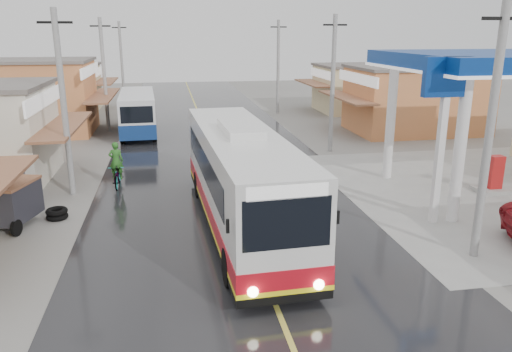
{
  "coord_description": "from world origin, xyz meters",
  "views": [
    {
      "loc": [
        -2.55,
        -13.44,
        7.05
      ],
      "look_at": [
        0.63,
        4.76,
        1.68
      ],
      "focal_mm": 35.0,
      "sensor_mm": 36.0,
      "label": 1
    }
  ],
  "objects_px": {
    "tricycle_near": "(12,201)",
    "tyre_stack": "(57,214)",
    "coach_bus": "(240,179)",
    "tricycle_far": "(7,181)",
    "second_bus": "(138,112)",
    "cyclist": "(117,172)"
  },
  "relations": [
    {
      "from": "tricycle_far",
      "to": "tyre_stack",
      "type": "xyz_separation_m",
      "value": [
        2.39,
        -2.36,
        -0.76
      ]
    },
    {
      "from": "coach_bus",
      "to": "second_bus",
      "type": "xyz_separation_m",
      "value": [
        -4.64,
        18.8,
        -0.32
      ]
    },
    {
      "from": "coach_bus",
      "to": "tricycle_near",
      "type": "bearing_deg",
      "value": 166.96
    },
    {
      "from": "cyclist",
      "to": "tricycle_far",
      "type": "relative_size",
      "value": 0.97
    },
    {
      "from": "coach_bus",
      "to": "tyre_stack",
      "type": "relative_size",
      "value": 15.03
    },
    {
      "from": "coach_bus",
      "to": "tyre_stack",
      "type": "bearing_deg",
      "value": 161.06
    },
    {
      "from": "coach_bus",
      "to": "tricycle_near",
      "type": "distance_m",
      "value": 8.56
    },
    {
      "from": "cyclist",
      "to": "tricycle_near",
      "type": "relative_size",
      "value": 0.86
    },
    {
      "from": "tricycle_near",
      "to": "tyre_stack",
      "type": "distance_m",
      "value": 1.69
    },
    {
      "from": "coach_bus",
      "to": "tricycle_far",
      "type": "distance_m",
      "value": 10.37
    },
    {
      "from": "second_bus",
      "to": "tricycle_far",
      "type": "distance_m",
      "value": 15.15
    },
    {
      "from": "coach_bus",
      "to": "tricycle_near",
      "type": "relative_size",
      "value": 4.91
    },
    {
      "from": "tyre_stack",
      "to": "cyclist",
      "type": "bearing_deg",
      "value": 63.47
    },
    {
      "from": "cyclist",
      "to": "tyre_stack",
      "type": "xyz_separation_m",
      "value": [
        -1.98,
        -3.96,
        -0.51
      ]
    },
    {
      "from": "cyclist",
      "to": "coach_bus",
      "type": "bearing_deg",
      "value": -50.05
    },
    {
      "from": "tricycle_far",
      "to": "second_bus",
      "type": "bearing_deg",
      "value": 61.21
    },
    {
      "from": "tricycle_near",
      "to": "tyre_stack",
      "type": "relative_size",
      "value": 3.06
    },
    {
      "from": "second_bus",
      "to": "cyclist",
      "type": "xyz_separation_m",
      "value": [
        -0.33,
        -12.8,
        -0.83
      ]
    },
    {
      "from": "coach_bus",
      "to": "cyclist",
      "type": "distance_m",
      "value": 7.88
    },
    {
      "from": "tricycle_near",
      "to": "tricycle_far",
      "type": "distance_m",
      "value": 3.02
    },
    {
      "from": "coach_bus",
      "to": "tricycle_far",
      "type": "height_order",
      "value": "coach_bus"
    },
    {
      "from": "cyclist",
      "to": "tricycle_near",
      "type": "height_order",
      "value": "cyclist"
    }
  ]
}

